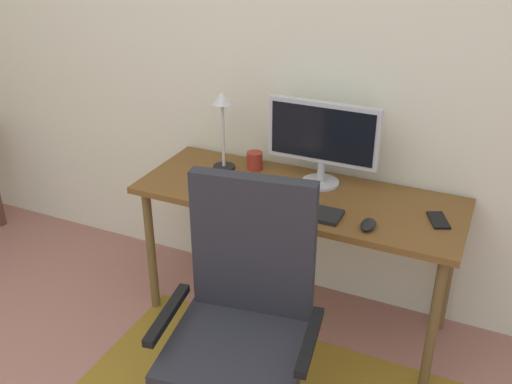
# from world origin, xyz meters

# --- Properties ---
(wall_back) EXTENTS (6.00, 0.10, 2.60)m
(wall_back) POSITION_xyz_m (0.00, 2.20, 1.30)
(wall_back) COLOR beige
(wall_back) RESTS_ON ground
(desk) EXTENTS (1.51, 0.56, 0.71)m
(desk) POSITION_xyz_m (0.31, 1.85, 0.64)
(desk) COLOR brown
(desk) RESTS_ON ground
(monitor) EXTENTS (0.53, 0.18, 0.40)m
(monitor) POSITION_xyz_m (0.37, 1.99, 0.95)
(monitor) COLOR #B2B2B7
(monitor) RESTS_ON desk
(keyboard) EXTENTS (0.43, 0.13, 0.02)m
(keyboard) POSITION_xyz_m (0.35, 1.69, 0.72)
(keyboard) COLOR black
(keyboard) RESTS_ON desk
(computer_mouse) EXTENTS (0.06, 0.10, 0.03)m
(computer_mouse) POSITION_xyz_m (0.68, 1.67, 0.73)
(computer_mouse) COLOR black
(computer_mouse) RESTS_ON desk
(coffee_cup) EXTENTS (0.08, 0.08, 0.09)m
(coffee_cup) POSITION_xyz_m (0.01, 2.02, 0.76)
(coffee_cup) COLOR maroon
(coffee_cup) RESTS_ON desk
(cell_phone) EXTENTS (0.12, 0.16, 0.01)m
(cell_phone) POSITION_xyz_m (0.94, 1.85, 0.72)
(cell_phone) COLOR black
(cell_phone) RESTS_ON desk
(desk_lamp) EXTENTS (0.11, 0.11, 0.40)m
(desk_lamp) POSITION_xyz_m (-0.13, 1.95, 0.99)
(desk_lamp) COLOR black
(desk_lamp) RESTS_ON desk
(office_chair) EXTENTS (0.61, 0.59, 1.07)m
(office_chair) POSITION_xyz_m (0.39, 1.08, 0.42)
(office_chair) COLOR slate
(office_chair) RESTS_ON ground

